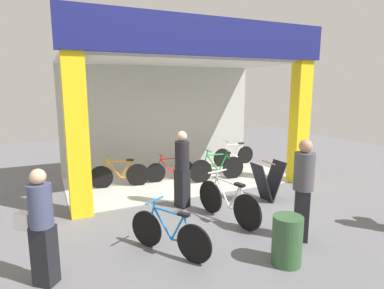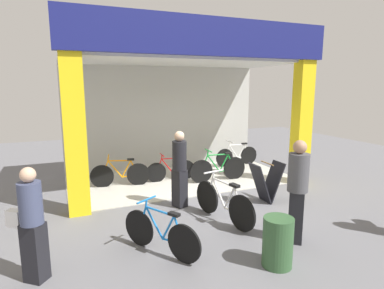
# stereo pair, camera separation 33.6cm
# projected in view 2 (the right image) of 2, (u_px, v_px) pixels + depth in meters

# --- Properties ---
(ground_plane) EXTENTS (20.42, 20.42, 0.00)m
(ground_plane) POSITION_uv_depth(u_px,v_px,m) (204.00, 196.00, 7.93)
(ground_plane) COLOR slate
(ground_plane) RESTS_ON ground
(shop_facade) EXTENTS (6.41, 3.36, 4.15)m
(shop_facade) POSITION_uv_depth(u_px,v_px,m) (181.00, 102.00, 8.97)
(shop_facade) COLOR beige
(shop_facade) RESTS_ON ground
(bicycle_inside_0) EXTENTS (1.68, 0.46, 0.92)m
(bicycle_inside_0) POSITION_uv_depth(u_px,v_px,m) (218.00, 169.00, 9.06)
(bicycle_inside_0) COLOR black
(bicycle_inside_0) RESTS_ON ground
(bicycle_inside_1) EXTENTS (1.43, 0.39, 0.79)m
(bicycle_inside_1) POSITION_uv_depth(u_px,v_px,m) (171.00, 170.00, 9.11)
(bicycle_inside_1) COLOR black
(bicycle_inside_1) RESTS_ON ground
(bicycle_inside_2) EXTENTS (1.54, 0.43, 0.86)m
(bicycle_inside_2) POSITION_uv_depth(u_px,v_px,m) (120.00, 174.00, 8.60)
(bicycle_inside_2) COLOR black
(bicycle_inside_2) RESTS_ON ground
(bicycle_inside_3) EXTENTS (1.56, 0.43, 0.86)m
(bicycle_inside_3) POSITION_uv_depth(u_px,v_px,m) (237.00, 156.00, 10.84)
(bicycle_inside_3) COLOR black
(bicycle_inside_3) RESTS_ON ground
(bicycle_parked_0) EXTENTS (0.86, 1.36, 0.86)m
(bicycle_parked_0) POSITION_uv_depth(u_px,v_px,m) (161.00, 233.00, 5.16)
(bicycle_parked_0) COLOR black
(bicycle_parked_0) RESTS_ON ground
(bicycle_parked_1) EXTENTS (0.50, 1.73, 0.96)m
(bicycle_parked_1) POSITION_uv_depth(u_px,v_px,m) (223.00, 203.00, 6.39)
(bicycle_parked_1) COLOR black
(bicycle_parked_1) RESTS_ON ground
(sandwich_board_sign) EXTENTS (0.72, 0.46, 0.94)m
(sandwich_board_sign) POSITION_uv_depth(u_px,v_px,m) (266.00, 182.00, 7.47)
(sandwich_board_sign) COLOR black
(sandwich_board_sign) RESTS_ON ground
(pedestrian_0) EXTENTS (0.40, 0.40, 1.70)m
(pedestrian_0) POSITION_uv_depth(u_px,v_px,m) (180.00, 168.00, 7.09)
(pedestrian_0) COLOR black
(pedestrian_0) RESTS_ON ground
(pedestrian_1) EXTENTS (0.49, 0.49, 1.78)m
(pedestrian_1) POSITION_uv_depth(u_px,v_px,m) (297.00, 190.00, 5.47)
(pedestrian_1) COLOR black
(pedestrian_1) RESTS_ON ground
(pedestrian_3) EXTENTS (0.56, 0.51, 1.62)m
(pedestrian_3) POSITION_uv_depth(u_px,v_px,m) (32.00, 224.00, 4.37)
(pedestrian_3) COLOR black
(pedestrian_3) RESTS_ON ground
(trash_bin) EXTENTS (0.45, 0.45, 0.76)m
(trash_bin) POSITION_uv_depth(u_px,v_px,m) (278.00, 242.00, 4.80)
(trash_bin) COLOR #335933
(trash_bin) RESTS_ON ground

